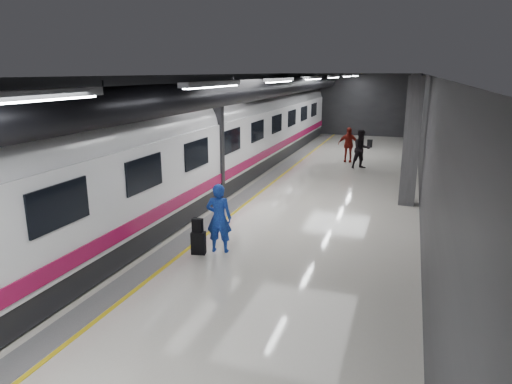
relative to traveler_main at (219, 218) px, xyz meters
The scene contains 9 objects.
ground 4.39m from the traveler_main, 88.98° to the left, with size 40.00×40.00×0.00m, color beige.
platform_hall 5.86m from the traveler_main, 92.29° to the left, with size 10.02×40.02×4.51m.
train 5.45m from the traveler_main, 126.49° to the left, with size 3.05×38.00×4.05m.
traveler_main is the anchor object (origin of this frame).
suitcase_main 0.84m from the traveler_main, 144.32° to the right, with size 0.37×0.23×0.60m, color black.
shoulder_bag 0.58m from the traveler_main, 146.91° to the right, with size 0.27×0.15×0.36m, color black.
traveler_far_a 12.37m from the traveler_main, 78.95° to the left, with size 0.93×0.72×1.91m, color black.
traveler_far_b 13.75m from the traveler_main, 83.63° to the left, with size 1.07×0.44×1.82m, color maroon.
suitcase_far 19.05m from the traveler_main, 83.34° to the left, with size 0.33×0.21×0.48m, color black.
Camera 1 is at (4.47, -14.72, 4.64)m, focal length 32.00 mm.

